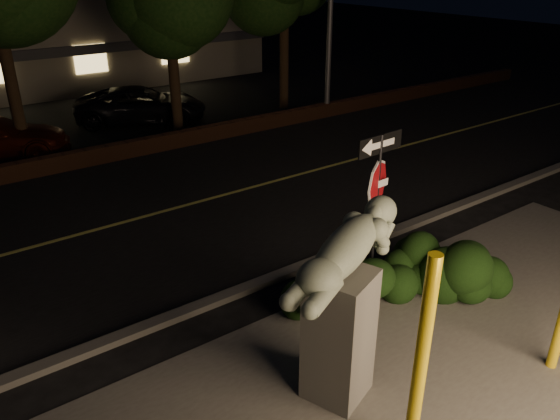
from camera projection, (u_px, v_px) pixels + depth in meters
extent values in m
plane|color=black|center=(144.00, 170.00, 15.90)|extent=(90.00, 90.00, 0.00)
cube|color=#4C4944|center=(454.00, 390.00, 7.84)|extent=(14.00, 6.00, 0.02)
cube|color=black|center=(193.00, 204.00, 13.70)|extent=(80.00, 8.00, 0.01)
cube|color=#AEA545|center=(193.00, 203.00, 13.69)|extent=(80.00, 0.12, 0.00)
cube|color=#4C4944|center=(291.00, 271.00, 10.67)|extent=(80.00, 0.25, 0.12)
cube|color=#3F2114|center=(126.00, 150.00, 16.74)|extent=(40.00, 0.35, 0.50)
cube|color=black|center=(71.00, 117.00, 21.02)|extent=(40.00, 12.00, 0.01)
cube|color=gray|center=(13.00, 40.00, 26.03)|extent=(22.00, 10.00, 4.00)
cube|color=#333338|center=(41.00, 54.00, 22.30)|extent=(22.00, 0.20, 0.40)
cube|color=#FFD87F|center=(91.00, 59.00, 23.57)|extent=(1.40, 0.08, 1.20)
cube|color=#FFD87F|center=(175.00, 50.00, 25.70)|extent=(1.40, 0.08, 1.20)
cylinder|color=black|center=(12.00, 88.00, 16.01)|extent=(0.36, 0.36, 4.25)
cylinder|color=black|center=(174.00, 75.00, 18.43)|extent=(0.36, 0.36, 4.00)
cylinder|color=black|center=(284.00, 59.00, 21.48)|extent=(0.36, 0.36, 3.90)
cylinder|color=yellow|center=(419.00, 378.00, 5.89)|extent=(0.15, 0.15, 3.07)
cylinder|color=black|center=(375.00, 218.00, 9.50)|extent=(0.06, 0.06, 3.03)
cube|color=white|center=(378.00, 184.00, 9.23)|extent=(0.46, 0.06, 0.13)
cube|color=black|center=(381.00, 144.00, 8.93)|extent=(1.03, 0.09, 0.32)
cube|color=white|center=(381.00, 144.00, 8.93)|extent=(0.65, 0.06, 0.13)
cube|color=#4C4944|center=(339.00, 336.00, 7.39)|extent=(0.99, 0.99, 1.99)
sphere|color=gray|center=(380.00, 212.00, 7.59)|extent=(0.46, 0.46, 0.46)
ellipsoid|color=black|center=(334.00, 284.00, 9.43)|extent=(2.21, 1.64, 1.04)
ellipsoid|color=black|center=(407.00, 263.00, 10.06)|extent=(1.69, 1.10, 1.03)
ellipsoid|color=black|center=(468.00, 268.00, 9.81)|extent=(1.88, 1.46, 1.15)
imported|color=black|center=(141.00, 105.00, 20.13)|extent=(5.16, 4.02, 1.30)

